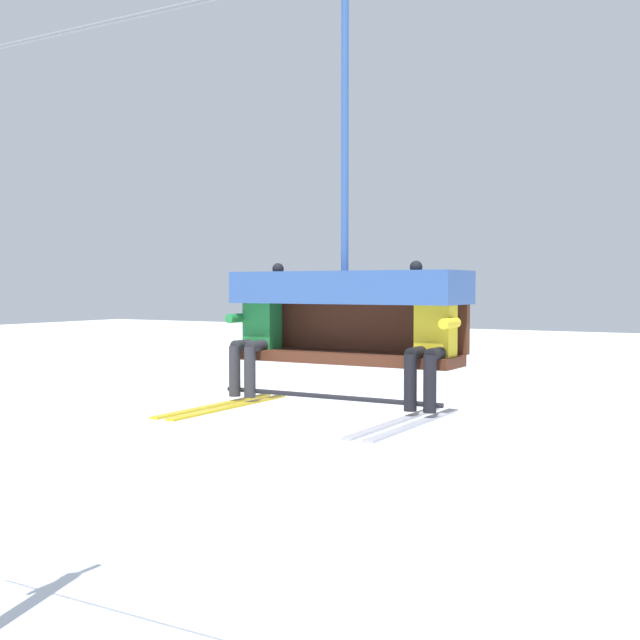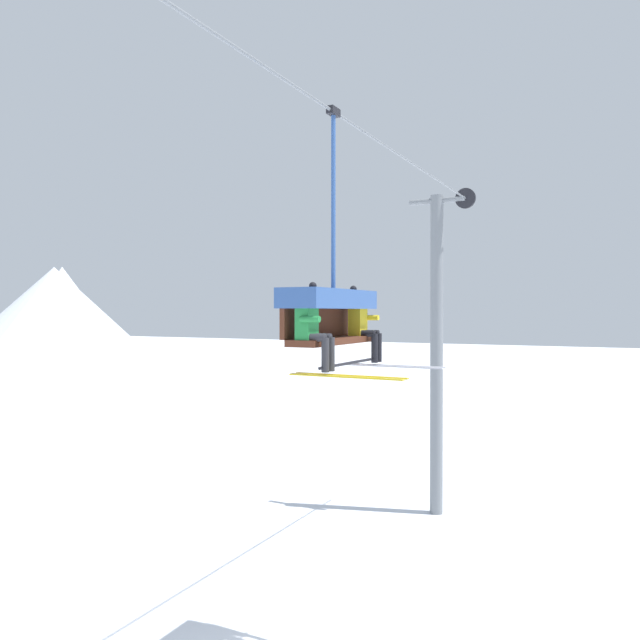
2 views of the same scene
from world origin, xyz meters
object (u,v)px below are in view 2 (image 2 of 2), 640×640
object	(u,v)px
lift_tower_far	(437,347)
chairlift_chair	(329,306)
skier_green	(314,327)
skier_yellow	(364,325)

from	to	relation	value
lift_tower_far	chairlift_chair	size ratio (longest dim) A/B	2.29
skier_green	skier_yellow	size ratio (longest dim) A/B	1.00
lift_tower_far	skier_green	size ratio (longest dim) A/B	5.34
chairlift_chair	skier_yellow	size ratio (longest dim) A/B	2.34
lift_tower_far	chairlift_chair	bearing A→B (deg)	-175.12
lift_tower_far	skier_yellow	bearing A→B (deg)	-172.90
chairlift_chair	skier_green	world-z (taller)	chairlift_chair
lift_tower_far	skier_green	distance (m)	9.32
skier_green	skier_yellow	bearing A→B (deg)	0.00
skier_green	skier_yellow	world-z (taller)	same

